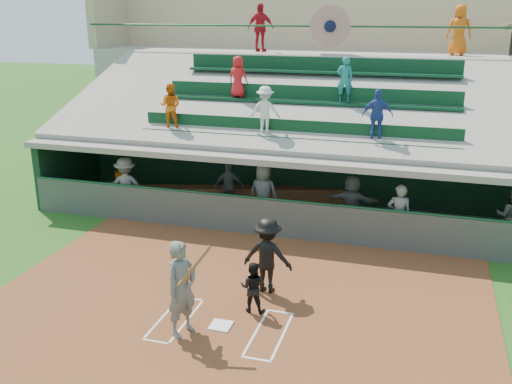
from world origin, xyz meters
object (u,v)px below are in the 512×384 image
(batter_at_plate, at_px, (182,288))
(catcher, at_px, (253,287))
(home_plate, at_px, (221,325))
(white_table, at_px, (121,192))
(water_cooler, at_px, (121,177))

(batter_at_plate, xyz_separation_m, catcher, (1.07, 1.23, -0.42))
(home_plate, relative_size, white_table, 0.60)
(home_plate, relative_size, catcher, 0.38)
(home_plate, xyz_separation_m, white_table, (-5.92, 6.51, 0.32))
(white_table, xyz_separation_m, water_cooler, (0.01, 0.03, 0.51))
(home_plate, height_order, catcher, catcher)
(white_table, bearing_deg, home_plate, -39.06)
(home_plate, height_order, white_table, white_table)
(batter_at_plate, xyz_separation_m, water_cooler, (-5.28, 6.98, -0.15))
(home_plate, distance_m, catcher, 1.05)
(batter_at_plate, bearing_deg, water_cooler, 127.10)
(batter_at_plate, distance_m, catcher, 1.68)
(home_plate, height_order, batter_at_plate, batter_at_plate)
(white_table, height_order, water_cooler, water_cooler)
(white_table, bearing_deg, batter_at_plate, -44.08)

